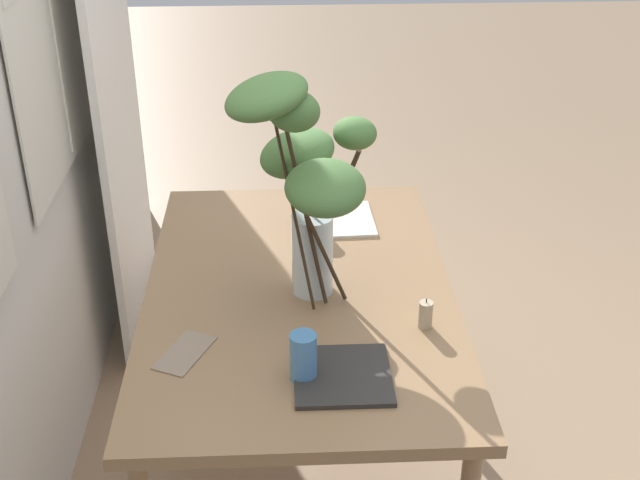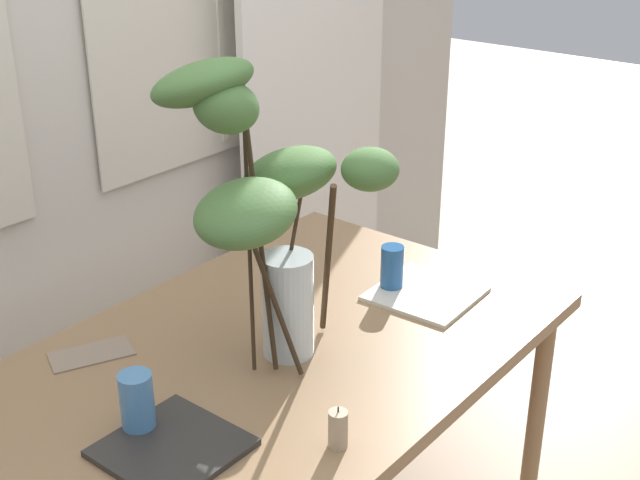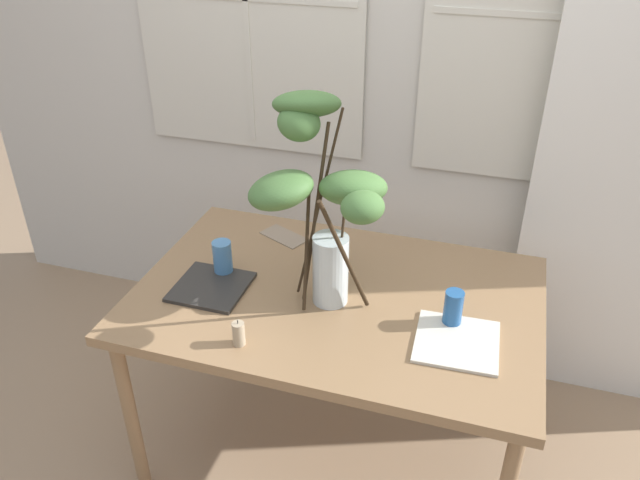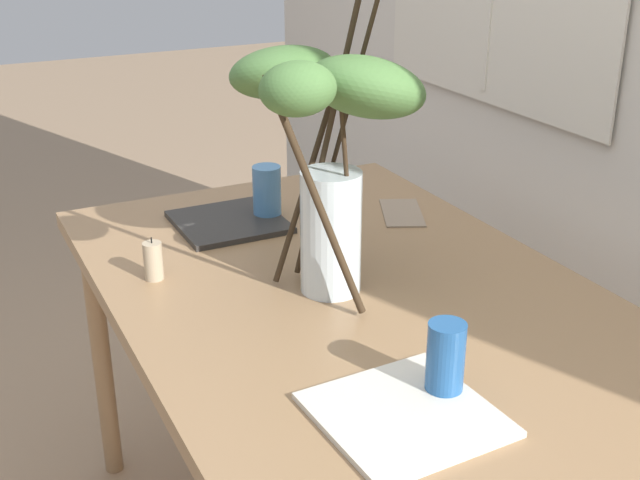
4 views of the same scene
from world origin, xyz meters
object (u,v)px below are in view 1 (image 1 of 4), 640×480
(pillar_candle, at_px, (425,315))
(plate_square_right, at_px, (336,220))
(vase_with_branches, at_px, (305,170))
(drinking_glass_blue_right, at_px, (310,209))
(plate_square_left, at_px, (343,375))
(dining_table, at_px, (300,307))
(drinking_glass_blue_left, at_px, (305,357))

(pillar_candle, bearing_deg, plate_square_right, 17.64)
(pillar_candle, bearing_deg, vase_with_branches, 63.42)
(vase_with_branches, relative_size, drinking_glass_blue_right, 5.78)
(pillar_candle, bearing_deg, plate_square_left, 131.27)
(plate_square_left, bearing_deg, plate_square_right, -2.56)
(vase_with_branches, bearing_deg, drinking_glass_blue_right, -3.63)
(plate_square_left, distance_m, pillar_candle, 0.33)
(plate_square_left, bearing_deg, dining_table, 12.99)
(dining_table, distance_m, plate_square_left, 0.45)
(vase_with_branches, xyz_separation_m, drinking_glass_blue_left, (-0.38, 0.02, -0.35))
(dining_table, distance_m, pillar_candle, 0.42)
(drinking_glass_blue_left, relative_size, plate_square_left, 0.54)
(vase_with_branches, height_order, drinking_glass_blue_left, vase_with_branches)
(dining_table, height_order, plate_square_left, plate_square_left)
(drinking_glass_blue_left, height_order, plate_square_left, drinking_glass_blue_left)
(plate_square_left, height_order, plate_square_right, plate_square_left)
(dining_table, relative_size, drinking_glass_blue_right, 11.10)
(vase_with_branches, height_order, plate_square_right, vase_with_branches)
(dining_table, xyz_separation_m, plate_square_left, (-0.44, -0.10, 0.08))
(drinking_glass_blue_left, height_order, plate_square_right, drinking_glass_blue_left)
(vase_with_branches, relative_size, plate_square_right, 2.83)
(drinking_glass_blue_right, bearing_deg, pillar_candle, -154.45)
(drinking_glass_blue_right, xyz_separation_m, plate_square_left, (-0.84, -0.05, -0.06))
(drinking_glass_blue_left, bearing_deg, plate_square_right, -8.86)
(vase_with_branches, xyz_separation_m, drinking_glass_blue_right, (0.46, -0.03, -0.35))
(vase_with_branches, bearing_deg, plate_square_right, -13.75)
(drinking_glass_blue_left, xyz_separation_m, plate_square_left, (-0.00, -0.10, -0.06))
(dining_table, bearing_deg, drinking_glass_blue_left, -179.46)
(plate_square_right, bearing_deg, pillar_candle, -162.36)
(plate_square_right, bearing_deg, drinking_glass_blue_right, 107.84)
(drinking_glass_blue_right, height_order, pillar_candle, drinking_glass_blue_right)
(plate_square_left, relative_size, plate_square_right, 0.96)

